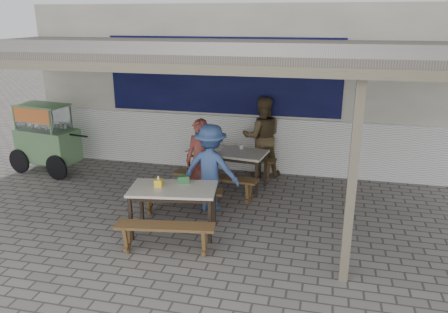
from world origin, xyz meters
TOP-DOWN VIEW (x-y plane):
  - ground at (0.00, 0.00)m, footprint 60.00×60.00m
  - back_wall at (-0.00, 3.58)m, footprint 9.00×1.28m
  - warung_roof at (0.02, 0.90)m, footprint 9.00×4.21m
  - table_left at (0.17, 1.90)m, footprint 1.59×0.93m
  - bench_left_street at (0.09, 1.28)m, footprint 1.63×0.50m
  - bench_left_wall at (0.26, 2.53)m, footprint 1.63×0.50m
  - table_right at (-0.20, -0.17)m, footprint 1.41×0.92m
  - bench_right_street at (-0.10, -0.81)m, footprint 1.44×0.49m
  - bench_right_wall at (-0.30, 0.48)m, footprint 1.44×0.49m
  - vendor_cart at (-3.82, 1.90)m, footprint 1.91×0.95m
  - patron_street_side at (-0.12, 1.04)m, footprint 0.63×0.49m
  - patron_wall_side at (0.72, 2.74)m, footprint 0.95×0.82m
  - patron_right_table at (0.14, 0.80)m, footprint 1.05×0.68m
  - tissue_box at (-0.44, -0.17)m, footprint 0.13×0.13m
  - donation_box at (-0.11, 0.06)m, footprint 0.21×0.18m
  - condiment_jar at (0.42, 2.10)m, footprint 0.08×0.08m
  - condiment_bowl at (-0.02, 1.94)m, footprint 0.25×0.25m

SIDE VIEW (x-z plane):
  - ground at x=0.00m, z-range 0.00..0.00m
  - bench_right_street at x=-0.10m, z-range 0.11..0.56m
  - bench_right_wall at x=-0.30m, z-range 0.11..0.56m
  - bench_left_street at x=0.09m, z-range 0.12..0.57m
  - bench_left_wall at x=0.26m, z-range 0.12..0.57m
  - table_right at x=-0.20m, z-range 0.30..1.05m
  - table_left at x=0.17m, z-range 0.30..1.05m
  - patron_right_table at x=0.14m, z-range 0.00..1.53m
  - condiment_bowl at x=-0.02m, z-range 0.75..0.80m
  - patron_street_side at x=-0.12m, z-range 0.00..1.55m
  - condiment_jar at x=0.42m, z-range 0.75..0.83m
  - vendor_cart at x=-3.82m, z-range 0.06..1.55m
  - tissue_box at x=-0.44m, z-range 0.75..0.86m
  - donation_box at x=-0.11m, z-range 0.75..0.87m
  - patron_wall_side at x=0.72m, z-range 0.00..1.69m
  - back_wall at x=0.00m, z-range -0.03..3.47m
  - warung_roof at x=0.02m, z-range 1.31..4.12m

